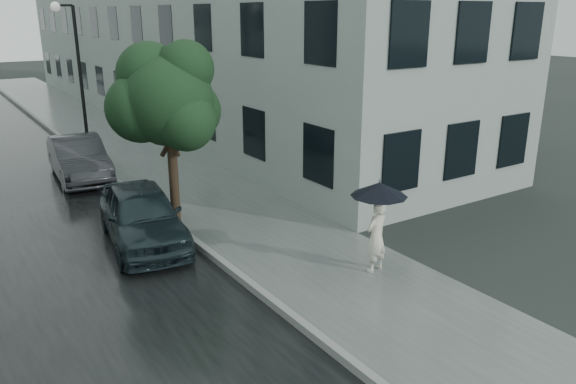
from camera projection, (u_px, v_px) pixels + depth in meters
ground at (329, 277)px, 11.30m from camera, size 120.00×120.00×0.00m
sidewalk at (139, 155)px, 20.96m from camera, size 3.50×60.00×0.01m
kerb_near at (89, 160)px, 19.98m from camera, size 0.15×60.00×0.15m
building_near at (182, 24)px, 28.28m from camera, size 7.02×36.00×9.00m
pedestrian at (376, 237)px, 11.35m from camera, size 0.60×0.46×1.50m
umbrella at (379, 189)px, 11.01m from camera, size 1.37×1.37×1.02m
street_tree at (167, 99)px, 13.11m from camera, size 2.78×2.52×4.51m
lamp_post at (76, 72)px, 19.69m from camera, size 0.83×0.42×5.42m
car_near at (142, 215)px, 12.75m from camera, size 2.18×4.17×1.35m
car_far at (79, 158)px, 17.71m from camera, size 1.73×4.19×1.35m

